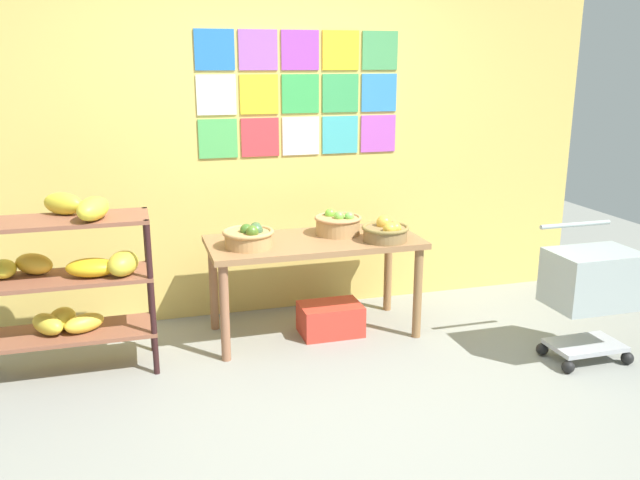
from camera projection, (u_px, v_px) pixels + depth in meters
name	position (u px, v px, depth m)	size (l,w,h in m)	color
ground	(347.00, 417.00, 3.57)	(9.41, 9.41, 0.00)	gray
back_wall_with_art	(274.00, 116.00, 4.79)	(5.05, 0.07, 2.95)	#D7B95A
banana_shelf_unit	(69.00, 274.00, 3.94)	(1.00, 0.49, 1.11)	black
display_table	(314.00, 251.00, 4.53)	(1.45, 0.66, 0.69)	olive
fruit_basket_centre	(338.00, 224.00, 4.62)	(0.33, 0.33, 0.17)	tan
fruit_basket_back_right	(386.00, 231.00, 4.45)	(0.32, 0.32, 0.16)	olive
fruit_basket_back_left	(249.00, 236.00, 4.29)	(0.34, 0.34, 0.16)	tan
produce_crate_under_table	(330.00, 319.00, 4.64)	(0.43, 0.29, 0.22)	red
shopping_cart	(592.00, 284.00, 4.13)	(0.54, 0.41, 0.86)	black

